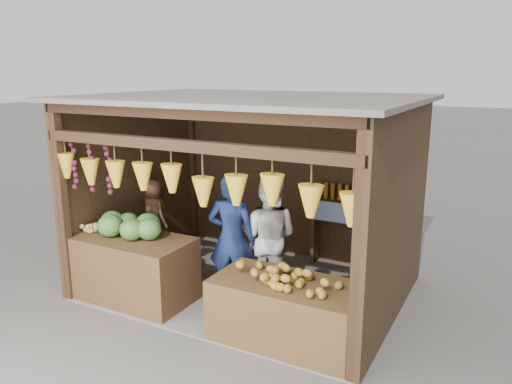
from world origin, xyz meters
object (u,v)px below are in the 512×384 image
(counter_right, at_px, (287,312))
(man_standing, at_px, (232,238))
(woman_standing, at_px, (269,236))
(vendor_seated, at_px, (154,213))
(counter_left, at_px, (130,268))

(counter_right, height_order, man_standing, man_standing)
(woman_standing, relative_size, vendor_seated, 1.55)
(woman_standing, distance_m, vendor_seated, 2.01)
(counter_left, xyz_separation_m, woman_standing, (1.58, 0.95, 0.40))
(man_standing, bearing_deg, vendor_seated, -31.47)
(man_standing, relative_size, vendor_seated, 1.59)
(counter_left, relative_size, vendor_seated, 1.58)
(man_standing, distance_m, vendor_seated, 1.71)
(counter_right, xyz_separation_m, man_standing, (-1.08, 0.63, 0.50))
(man_standing, height_order, vendor_seated, man_standing)
(woman_standing, bearing_deg, counter_right, 118.04)
(counter_left, relative_size, man_standing, 0.99)
(man_standing, height_order, woman_standing, man_standing)
(vendor_seated, bearing_deg, man_standing, -176.67)
(man_standing, xyz_separation_m, woman_standing, (0.36, 0.35, -0.02))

